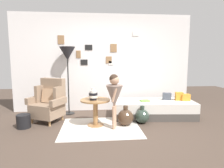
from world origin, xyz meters
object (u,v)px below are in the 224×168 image
at_px(side_table, 95,107).
at_px(person_child, 114,94).
at_px(vase_striped, 93,95).
at_px(armchair, 49,102).
at_px(floor_lamp, 67,56).
at_px(demijohn_far, 142,116).
at_px(book_on_daybed, 145,101).
at_px(magazine_basket, 24,121).
at_px(daybed, 154,109).
at_px(demijohn_near, 125,117).

height_order(side_table, person_child, person_child).
height_order(vase_striped, person_child, person_child).
height_order(armchair, person_child, person_child).
distance_m(floor_lamp, demijohn_far, 2.34).
height_order(person_child, book_on_daybed, person_child).
height_order(vase_striped, magazine_basket, vase_striped).
bearing_deg(daybed, side_table, -161.39).
height_order(daybed, book_on_daybed, book_on_daybed).
bearing_deg(side_table, demijohn_far, 2.82).
relative_size(book_on_daybed, demijohn_far, 0.56).
xyz_separation_m(armchair, book_on_daybed, (2.24, 0.03, -0.02)).
bearing_deg(magazine_basket, side_table, -0.22).
distance_m(daybed, floor_lamp, 2.51).
bearing_deg(floor_lamp, daybed, -12.97).
distance_m(book_on_daybed, magazine_basket, 2.72).
distance_m(side_table, vase_striped, 0.27).
relative_size(vase_striped, demijohn_far, 0.67).
bearing_deg(vase_striped, book_on_daybed, 22.52).
bearing_deg(person_child, side_table, 148.74).
xyz_separation_m(floor_lamp, demijohn_near, (1.31, -1.02, -1.31)).
relative_size(armchair, book_on_daybed, 4.41).
distance_m(armchair, person_child, 1.59).
xyz_separation_m(daybed, magazine_basket, (-2.91, -0.48, -0.06)).
distance_m(side_table, floor_lamp, 1.59).
relative_size(book_on_daybed, magazine_basket, 0.79).
bearing_deg(magazine_basket, demijohn_near, -1.58).
distance_m(side_table, person_child, 0.53).
relative_size(person_child, book_on_daybed, 5.08).
relative_size(armchair, demijohn_near, 2.25).
height_order(book_on_daybed, magazine_basket, book_on_daybed).
bearing_deg(demijohn_near, side_table, 175.28).
xyz_separation_m(book_on_daybed, demijohn_far, (-0.16, -0.40, -0.26)).
xyz_separation_m(person_child, demijohn_near, (0.26, 0.18, -0.54)).
xyz_separation_m(armchair, side_table, (1.05, -0.42, -0.03)).
relative_size(demijohn_near, demijohn_far, 1.09).
bearing_deg(armchair, demijohn_near, -15.73).
xyz_separation_m(person_child, demijohn_far, (0.65, 0.28, -0.56)).
xyz_separation_m(side_table, demijohn_far, (1.03, 0.05, -0.25)).
height_order(floor_lamp, demijohn_far, floor_lamp).
height_order(vase_striped, demijohn_far, vase_striped).
distance_m(demijohn_far, magazine_basket, 2.51).
height_order(floor_lamp, book_on_daybed, floor_lamp).
distance_m(floor_lamp, demijohn_near, 2.11).
bearing_deg(demijohn_far, vase_striped, -174.27).
height_order(demijohn_far, magazine_basket, demijohn_far).
height_order(side_table, floor_lamp, floor_lamp).
bearing_deg(armchair, person_child, -24.53).
bearing_deg(daybed, demijohn_near, -146.08).
height_order(side_table, demijohn_near, side_table).
relative_size(daybed, person_child, 1.75).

